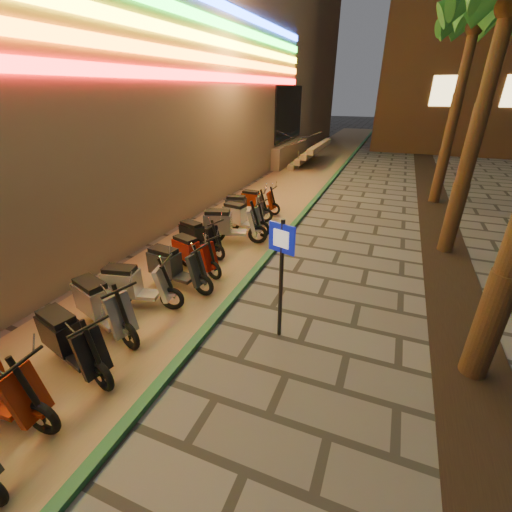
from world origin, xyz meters
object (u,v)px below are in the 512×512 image
at_px(scooter_9, 198,237).
at_px(scooter_11, 241,217).
at_px(scooter_5, 101,305).
at_px(scooter_12, 243,207).
at_px(pedestrian_sign, 281,265).
at_px(scooter_6, 134,285).
at_px(scooter_7, 174,267).
at_px(scooter_4, 70,340).
at_px(scooter_10, 228,225).
at_px(scooter_8, 192,253).
at_px(scooter_13, 256,201).

xyz_separation_m(scooter_9, scooter_11, (0.47, 1.86, 0.02)).
xyz_separation_m(scooter_5, scooter_12, (0.02, 6.44, -0.05)).
height_order(pedestrian_sign, scooter_6, pedestrian_sign).
bearing_deg(scooter_7, scooter_5, -94.15).
height_order(scooter_6, scooter_7, scooter_7).
xyz_separation_m(scooter_4, scooter_10, (0.11, 5.49, 0.04)).
relative_size(scooter_4, scooter_12, 1.06).
distance_m(scooter_7, scooter_11, 3.65).
bearing_deg(scooter_9, scooter_4, -68.79).
bearing_deg(pedestrian_sign, scooter_9, 158.22).
height_order(scooter_8, scooter_13, scooter_8).
height_order(scooter_4, scooter_10, scooter_10).
height_order(scooter_6, scooter_8, scooter_6).
bearing_deg(scooter_11, scooter_6, -84.44).
relative_size(scooter_5, scooter_11, 1.06).
distance_m(scooter_6, scooter_10, 3.72).
bearing_deg(scooter_9, scooter_7, -59.73).
bearing_deg(scooter_8, scooter_7, -70.69).
distance_m(pedestrian_sign, scooter_7, 3.02).
distance_m(scooter_5, scooter_12, 6.44).
height_order(scooter_6, scooter_12, scooter_6).
xyz_separation_m(pedestrian_sign, scooter_10, (-2.74, 3.48, -0.90)).
relative_size(scooter_4, scooter_5, 0.98).
bearing_deg(scooter_12, scooter_10, -92.25).
xyz_separation_m(scooter_6, scooter_8, (0.27, 1.83, -0.04)).
distance_m(scooter_10, scooter_11, 0.93).
bearing_deg(scooter_10, scooter_12, 82.81).
bearing_deg(scooter_11, scooter_9, -94.37).
xyz_separation_m(scooter_5, scooter_8, (0.30, 2.68, -0.07)).
height_order(scooter_10, scooter_13, scooter_10).
relative_size(scooter_5, scooter_7, 1.04).
bearing_deg(scooter_5, scooter_13, 106.42).
bearing_deg(scooter_7, scooter_4, -85.58).
relative_size(scooter_7, scooter_13, 1.15).
relative_size(scooter_8, scooter_11, 0.93).
height_order(scooter_5, scooter_13, scooter_5).
bearing_deg(scooter_5, scooter_10, 102.81).
distance_m(scooter_5, scooter_7, 1.86).
distance_m(scooter_12, scooter_13, 0.99).
bearing_deg(scooter_13, scooter_5, -89.70).
relative_size(scooter_12, scooter_13, 1.10).
bearing_deg(scooter_8, scooter_6, -81.07).
relative_size(scooter_10, scooter_12, 1.13).
bearing_deg(pedestrian_sign, scooter_13, 132.02).
bearing_deg(scooter_11, pedestrian_sign, -48.49).
relative_size(scooter_4, scooter_8, 1.12).
bearing_deg(scooter_11, scooter_10, -81.42).
distance_m(scooter_11, scooter_13, 1.95).
relative_size(scooter_7, scooter_11, 1.02).
relative_size(scooter_6, scooter_10, 0.91).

